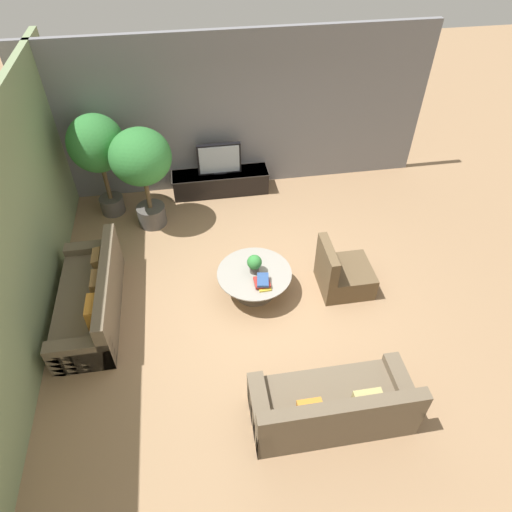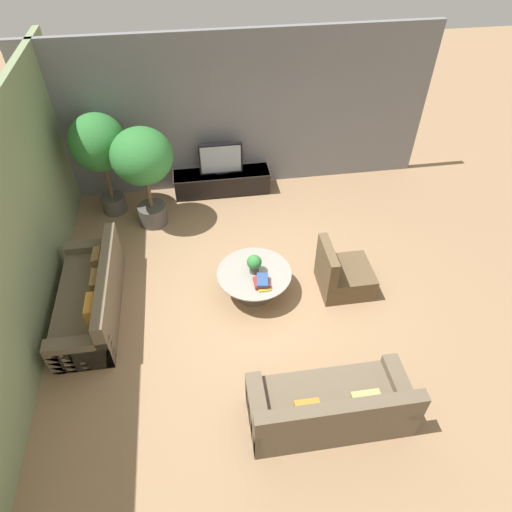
{
  "view_description": "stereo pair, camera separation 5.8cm",
  "coord_description": "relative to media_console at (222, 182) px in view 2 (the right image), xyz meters",
  "views": [
    {
      "loc": [
        -0.89,
        -4.74,
        5.4
      ],
      "look_at": [
        -0.06,
        0.36,
        0.55
      ],
      "focal_mm": 32.0,
      "sensor_mm": 36.0,
      "label": 1
    },
    {
      "loc": [
        -0.83,
        -4.74,
        5.4
      ],
      "look_at": [
        -0.06,
        0.36,
        0.55
      ],
      "focal_mm": 32.0,
      "sensor_mm": 36.0,
      "label": 2
    }
  ],
  "objects": [
    {
      "name": "couch_by_wall",
      "position": [
        -2.22,
        -2.86,
        0.05
      ],
      "size": [
        0.84,
        2.15,
        0.84
      ],
      "rotation": [
        0.0,
        0.0,
        -1.57
      ],
      "color": "brown",
      "rests_on": "ground"
    },
    {
      "name": "book_stack",
      "position": [
        0.32,
        -3.09,
        0.25
      ],
      "size": [
        0.24,
        0.31,
        0.11
      ],
      "color": "gold",
      "rests_on": "coffee_table"
    },
    {
      "name": "ground_plane",
      "position": [
        0.37,
        -2.94,
        -0.24
      ],
      "size": [
        24.0,
        24.0,
        0.0
      ],
      "primitive_type": "plane",
      "color": "#9E7A56"
    },
    {
      "name": "back_wall_stone",
      "position": [
        0.37,
        0.32,
        1.26
      ],
      "size": [
        7.4,
        0.12,
        3.0
      ],
      "primitive_type": "cube",
      "color": "slate",
      "rests_on": "ground"
    },
    {
      "name": "television",
      "position": [
        0.0,
        -0.0,
        0.52
      ],
      "size": [
        0.84,
        0.13,
        0.62
      ],
      "color": "black",
      "rests_on": "media_console"
    },
    {
      "name": "potted_plant_tabletop",
      "position": [
        0.24,
        -2.81,
        0.38
      ],
      "size": [
        0.23,
        0.23,
        0.31
      ],
      "color": "#514C47",
      "rests_on": "coffee_table"
    },
    {
      "name": "coffee_table",
      "position": [
        0.24,
        -2.83,
        0.07
      ],
      "size": [
        1.15,
        1.15,
        0.44
      ],
      "color": "#756656",
      "rests_on": "ground"
    },
    {
      "name": "armchair_wicker",
      "position": [
        1.62,
        -2.92,
        0.04
      ],
      "size": [
        0.8,
        0.76,
        0.86
      ],
      "rotation": [
        0.0,
        0.0,
        1.57
      ],
      "color": "brown",
      "rests_on": "ground"
    },
    {
      "name": "side_wall_left",
      "position": [
        -2.89,
        -2.74,
        1.26
      ],
      "size": [
        0.12,
        7.4,
        3.0
      ],
      "primitive_type": "cube",
      "color": "gray",
      "rests_on": "ground"
    },
    {
      "name": "potted_palm_tall",
      "position": [
        -2.11,
        -0.32,
        1.14
      ],
      "size": [
        0.98,
        0.98,
        1.97
      ],
      "color": "#514C47",
      "rests_on": "ground"
    },
    {
      "name": "media_console",
      "position": [
        0.0,
        0.0,
        0.0
      ],
      "size": [
        1.91,
        0.5,
        0.45
      ],
      "color": "black",
      "rests_on": "ground"
    },
    {
      "name": "potted_palm_corner",
      "position": [
        -1.36,
        -0.8,
        1.07
      ],
      "size": [
        1.04,
        1.04,
        1.89
      ],
      "color": "#514C47",
      "rests_on": "ground"
    },
    {
      "name": "couch_near_entry",
      "position": [
        0.84,
        -5.08,
        0.05
      ],
      "size": [
        1.95,
        0.84,
        0.84
      ],
      "rotation": [
        0.0,
        0.0,
        3.14
      ],
      "color": "brown",
      "rests_on": "ground"
    },
    {
      "name": "remote_black",
      "position": [
        0.24,
        -2.54,
        0.21
      ],
      "size": [
        0.15,
        0.13,
        0.02
      ],
      "primitive_type": "cube",
      "rotation": [
        0.0,
        0.0,
        -0.89
      ],
      "color": "black",
      "rests_on": "coffee_table"
    }
  ]
}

